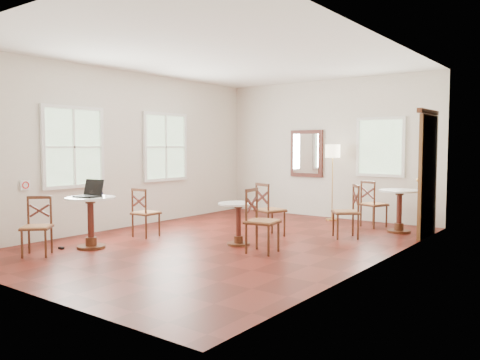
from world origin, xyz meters
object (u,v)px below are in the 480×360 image
(chair_near_b, at_px, (37,226))
(water_glass, at_px, (91,193))
(chair_near_a, at_px, (145,213))
(chair_mid_a, at_px, (269,210))
(chair_back_a, at_px, (373,204))
(chair_mid_b, at_px, (261,221))
(navy_mug, at_px, (100,193))
(cafe_table_mid, at_px, (238,219))
(cafe_table_back, at_px, (399,206))
(chair_back_b, at_px, (347,211))
(power_adapter, at_px, (61,248))
(mouse, at_px, (93,196))
(laptop, at_px, (90,193))
(cafe_table_near, at_px, (91,217))
(floor_lamp, at_px, (333,156))

(chair_near_b, distance_m, water_glass, 0.92)
(water_glass, bearing_deg, chair_near_a, 90.55)
(chair_near_b, distance_m, chair_mid_a, 3.73)
(chair_near_a, bearing_deg, chair_back_a, -131.90)
(chair_mid_b, distance_m, navy_mug, 2.57)
(cafe_table_mid, relative_size, navy_mug, 6.08)
(water_glass, bearing_deg, cafe_table_back, 51.25)
(chair_near_a, xyz_separation_m, chair_back_b, (2.83, 2.02, 0.03))
(chair_near_a, xyz_separation_m, navy_mug, (0.01, -0.93, 0.41))
(water_glass, relative_size, power_adapter, 1.09)
(mouse, relative_size, power_adapter, 0.96)
(navy_mug, bearing_deg, chair_mid_a, 53.91)
(laptop, distance_m, mouse, 0.10)
(cafe_table_back, height_order, chair_mid_b, chair_mid_b)
(chair_near_a, bearing_deg, laptop, 87.90)
(cafe_table_near, xyz_separation_m, floor_lamp, (1.69, 4.82, 0.87))
(cafe_table_near, bearing_deg, chair_near_b, -104.90)
(chair_near_a, distance_m, chair_back_b, 3.47)
(chair_mid_b, distance_m, chair_back_b, 1.91)
(chair_back_a, xyz_separation_m, floor_lamp, (-1.03, 0.32, 0.91))
(chair_near_a, distance_m, power_adapter, 1.54)
(chair_near_b, relative_size, navy_mug, 7.60)
(chair_mid_a, distance_m, chair_mid_b, 1.33)
(laptop, bearing_deg, chair_near_a, 80.69)
(navy_mug, bearing_deg, chair_back_a, 57.44)
(chair_back_b, distance_m, mouse, 4.17)
(chair_mid_b, xyz_separation_m, power_adapter, (-2.56, -1.64, -0.45))
(chair_back_a, xyz_separation_m, power_adapter, (-3.01, -4.82, -0.43))
(chair_back_b, bearing_deg, power_adapter, -79.82)
(chair_back_b, bearing_deg, mouse, -79.28)
(chair_mid_a, bearing_deg, water_glass, 75.12)
(cafe_table_mid, distance_m, cafe_table_back, 3.13)
(chair_mid_b, xyz_separation_m, mouse, (-2.21, -1.30, 0.34))
(power_adapter, bearing_deg, chair_back_b, 48.43)
(floor_lamp, relative_size, mouse, 18.90)
(chair_mid_b, bearing_deg, cafe_table_back, -29.38)
(cafe_table_back, xyz_separation_m, chair_back_b, (-0.53, -1.06, -0.03))
(chair_back_b, height_order, power_adapter, chair_back_b)
(laptop, height_order, water_glass, laptop)
(chair_mid_a, bearing_deg, cafe_table_near, 76.08)
(cafe_table_near, bearing_deg, chair_back_b, 48.55)
(chair_mid_b, distance_m, mouse, 2.58)
(cafe_table_mid, height_order, water_glass, water_glass)
(laptop, bearing_deg, mouse, -14.62)
(cafe_table_near, distance_m, power_adapter, 0.65)
(chair_mid_b, bearing_deg, power_adapter, 113.21)
(floor_lamp, bearing_deg, laptop, -109.72)
(chair_near_a, bearing_deg, chair_mid_b, -178.14)
(cafe_table_back, bearing_deg, chair_back_b, -116.68)
(cafe_table_mid, distance_m, chair_mid_b, 0.64)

